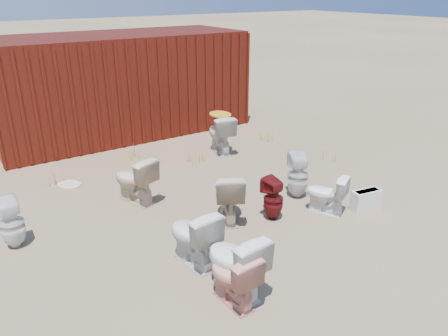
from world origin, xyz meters
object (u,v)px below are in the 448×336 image
toilet_back_a (12,223)px  toilet_back_beige_left (134,180)px  toilet_back_e (298,175)px  shipping_container (121,84)px  toilet_front_a (235,263)px  toilet_back_yellowlid (220,134)px  toilet_front_e (326,194)px  toilet_front_pink (233,277)px  toilet_front_c (193,236)px  loose_tank (366,200)px  toilet_front_maroon (273,199)px  toilet_back_beige_right (229,196)px

toilet_back_a → toilet_back_beige_left: toilet_back_beige_left is taller
toilet_back_e → shipping_container: bearing=-48.5°
shipping_container → toilet_back_e: shipping_container is taller
toilet_front_a → toilet_back_e: bearing=-151.5°
shipping_container → toilet_back_yellowlid: (1.19, -2.66, -0.77)m
toilet_front_e → toilet_back_a: size_ratio=0.89×
toilet_back_a → toilet_front_pink: bearing=118.9°
toilet_front_c → shipping_container: bearing=-108.2°
toilet_front_e → toilet_back_yellowlid: size_ratio=0.77×
toilet_front_e → loose_tank: toilet_front_e is taller
toilet_front_a → toilet_front_c: 0.81m
toilet_back_beige_left → loose_tank: 3.86m
toilet_front_a → toilet_front_e: bearing=-164.5°
toilet_front_a → toilet_front_maroon: (1.55, 1.16, -0.08)m
toilet_back_a → toilet_back_beige_left: bearing=-175.9°
toilet_front_c → toilet_front_e: (2.49, 0.05, -0.08)m
toilet_back_e → toilet_back_beige_right: bearing=30.0°
toilet_front_a → toilet_back_beige_right: 1.81m
toilet_front_a → toilet_back_beige_left: (-0.02, 2.91, -0.01)m
toilet_back_beige_right → toilet_back_yellowlid: bearing=-91.7°
toilet_back_e → toilet_front_pink: bearing=63.5°
toilet_front_a → toilet_back_beige_left: bearing=-93.6°
toilet_front_pink → toilet_back_a: toilet_back_a is taller
toilet_front_pink → toilet_back_yellowlid: bearing=-124.0°
toilet_front_maroon → toilet_back_e: toilet_back_e is taller
toilet_back_yellowlid → toilet_back_e: toilet_back_yellowlid is taller
toilet_back_e → loose_tank: size_ratio=1.62×
shipping_container → toilet_back_yellowlid: shipping_container is taller
shipping_container → loose_tank: shipping_container is taller
toilet_back_e → toilet_front_c: bearing=46.4°
toilet_back_e → loose_tank: 1.19m
toilet_back_beige_left → shipping_container: bearing=-128.6°
toilet_front_c → toilet_back_a: size_ratio=1.10×
toilet_front_e → loose_tank: size_ratio=1.32×
toilet_front_maroon → loose_tank: bearing=150.1°
toilet_front_c → toilet_back_e: (2.51, 0.74, -0.00)m
shipping_container → toilet_front_c: size_ratio=7.32×
toilet_front_e → toilet_back_a: 4.72m
toilet_back_beige_left → toilet_back_a: bearing=-9.3°
toilet_back_beige_left → toilet_back_beige_right: bearing=106.1°
shipping_container → toilet_front_c: 6.25m
toilet_back_beige_left → toilet_front_e: bearing=120.0°
toilet_front_a → shipping_container: bearing=-105.1°
toilet_back_a → toilet_back_yellowlid: toilet_back_yellowlid is taller
shipping_container → loose_tank: 6.59m
shipping_container → toilet_front_e: size_ratio=9.11×
toilet_front_maroon → toilet_back_yellowlid: toilet_back_yellowlid is taller
shipping_container → toilet_back_yellowlid: size_ratio=7.00×
toilet_front_e → toilet_back_beige_left: (-2.42, 2.07, 0.08)m
toilet_back_beige_right → toilet_front_maroon: bearing=176.3°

